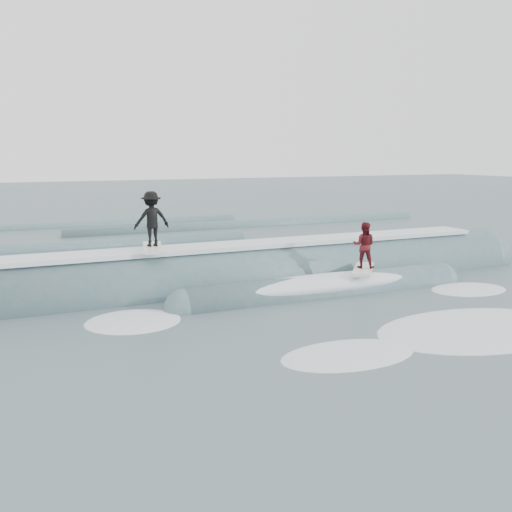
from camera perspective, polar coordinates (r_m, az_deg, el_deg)
name	(u,v)px	position (r m, az deg, el deg)	size (l,w,h in m)	color
ground	(309,318)	(14.98, 5.32, -6.23)	(160.00, 160.00, 0.00)	#3F555C
breaking_wave	(253,284)	(18.60, -0.32, -2.82)	(22.95, 4.08, 2.60)	#3C6266
surfer_black	(152,221)	(17.44, -10.39, 3.42)	(1.09, 2.07, 1.75)	silver
surfer_red	(364,249)	(18.13, 10.74, 0.68)	(1.69, 1.90, 1.54)	white
whitewater	(400,326)	(14.74, 14.19, -6.78)	(17.10, 7.47, 0.10)	white
far_swells	(138,234)	(31.14, -11.72, 2.20)	(35.66, 8.65, 0.80)	#3C6266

